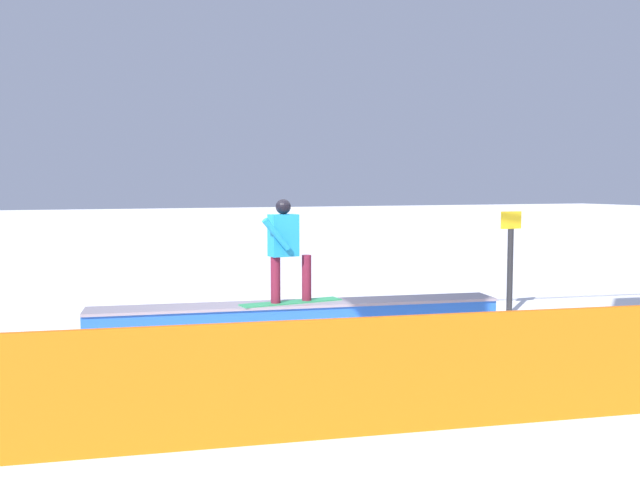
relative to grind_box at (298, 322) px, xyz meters
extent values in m
plane|color=white|center=(0.00, 0.00, -0.24)|extent=(120.00, 120.00, 0.00)
cube|color=blue|center=(0.00, 0.00, 0.00)|extent=(6.03, 1.48, 0.49)
cube|color=black|center=(0.00, 0.00, -0.12)|extent=(6.04, 1.50, 0.12)
cube|color=gray|center=(0.00, 0.00, 0.27)|extent=(6.04, 1.54, 0.04)
cube|color=#2B9657|center=(0.10, -0.02, 0.30)|extent=(1.56, 0.44, 0.01)
cylinder|color=maroon|center=(0.35, 0.01, 0.64)|extent=(0.15, 0.15, 0.67)
cylinder|color=maroon|center=(-0.14, -0.04, 0.64)|extent=(0.15, 0.15, 0.67)
cube|color=#1F95CE|center=(0.23, 0.00, 1.28)|extent=(0.42, 0.28, 0.61)
sphere|color=black|center=(0.23, 0.00, 1.69)|extent=(0.22, 0.22, 0.22)
cylinder|color=#1F95CE|center=(0.39, 0.18, 1.31)|extent=(0.43, 0.13, 0.48)
cylinder|color=#1F95CE|center=(0.14, -0.18, 1.31)|extent=(0.13, 0.10, 0.55)
cube|color=orange|center=(0.00, 4.07, 0.29)|extent=(12.22, 1.99, 1.07)
cylinder|color=#262628|center=(-4.01, -0.37, 0.51)|extent=(0.10, 0.10, 1.50)
cube|color=yellow|center=(-4.01, -0.37, 1.41)|extent=(0.40, 0.04, 0.30)
camera|label=1|loc=(3.38, 9.40, 1.99)|focal=38.72mm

